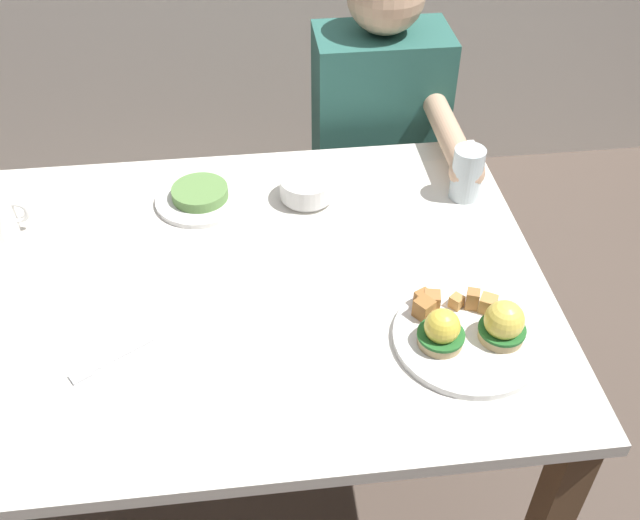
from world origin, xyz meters
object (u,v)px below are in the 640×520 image
Objects in this scene: dining_table at (242,320)px; side_plate at (200,196)px; diner_person at (381,143)px; water_glass_near at (467,176)px; eggs_benedict_plate at (469,330)px; fruit_bowl at (307,188)px; fork at (107,362)px.

side_plate is at bearing 104.94° from dining_table.
diner_person reaches higher than dining_table.
water_glass_near is at bearing -73.05° from diner_person.
eggs_benedict_plate is 2.25× the size of fruit_bowl.
diner_person reaches higher than eggs_benedict_plate.
eggs_benedict_plate is 0.24× the size of diner_person.
fruit_bowl is 0.59m from fork.
water_glass_near is (0.35, -0.03, 0.03)m from fruit_bowl.
side_plate reaches higher than fork.
fork is at bearing -151.51° from water_glass_near.
fruit_bowl reaches higher than side_plate.
dining_table is at bearing -156.38° from water_glass_near.
fruit_bowl is (-0.24, 0.46, 0.00)m from eggs_benedict_plate.
dining_table is at bearing -122.84° from fruit_bowl.
side_plate reaches higher than dining_table.
fruit_bowl is at bearing 175.29° from water_glass_near.
eggs_benedict_plate is 1.91× the size of fork.
water_glass_near is (0.11, 0.43, 0.03)m from eggs_benedict_plate.
water_glass_near reaches higher than side_plate.
water_glass_near is at bearing 28.49° from fork.
eggs_benedict_plate reaches higher than fork.
water_glass_near reaches higher than fruit_bowl.
fruit_bowl is 0.35m from water_glass_near.
fork is (-0.64, 0.02, -0.02)m from eggs_benedict_plate.
eggs_benedict_plate is at bearing -1.99° from fork.
fork reaches higher than dining_table.
fork is at bearing -109.53° from side_plate.
eggs_benedict_plate is (0.40, -0.20, 0.13)m from dining_table.
dining_table is 0.72m from diner_person.
fork is 0.71× the size of side_plate.
eggs_benedict_plate is at bearing -26.66° from dining_table.
eggs_benedict_plate reaches higher than side_plate.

